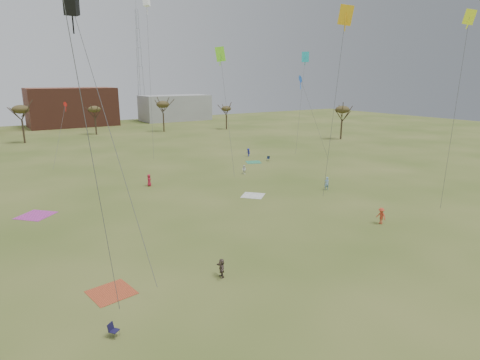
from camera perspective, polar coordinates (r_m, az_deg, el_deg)
ground at (r=31.57m, az=12.24°, el=-14.33°), size 260.00×260.00×0.00m
spectator_fore_c at (r=31.66m, az=-2.65°, el=-12.37°), size 0.76×1.47×1.51m
flyer_mid_b at (r=44.97m, az=19.39°, el=-4.81°), size 0.67×1.14×1.74m
flyer_mid_c at (r=56.35m, az=12.20°, el=-0.48°), size 0.78×0.63×1.85m
spectator_mid_e at (r=64.28m, az=0.60°, el=1.48°), size 0.88×0.91×1.47m
flyer_far_b at (r=58.56m, az=-12.77°, el=-0.02°), size 0.82×0.98×1.72m
flyer_far_c at (r=79.17m, az=1.18°, el=3.94°), size 0.73×1.09×1.57m
blanket_red at (r=31.31m, az=-17.77°, el=-14.97°), size 3.30×3.30×0.03m
blanket_cream at (r=52.67m, az=1.85°, el=-2.23°), size 3.90×3.90×0.03m
blanket_plum at (r=50.65m, az=-26.98°, el=-4.51°), size 4.73×4.73×0.03m
blanket_olive at (r=73.69m, az=1.93°, el=2.54°), size 3.51×3.51×0.03m
camp_chair_left at (r=26.57m, az=-17.45°, el=-20.01°), size 0.73×0.74×0.87m
camp_chair_right at (r=75.03m, az=4.01°, el=2.93°), size 0.74×0.73×0.87m
kites_aloft at (r=56.14m, az=-10.21°, el=20.79°), size 72.14×64.09×27.93m
tree_line at (r=100.19m, az=-22.97°, el=8.64°), size 117.44×49.32×8.91m
building_brick at (r=141.78m, az=-22.78°, el=9.54°), size 26.00×16.00×12.00m
building_grey at (r=150.19m, az=-9.19°, el=10.08°), size 24.00×12.00×9.00m
radio_tower at (r=152.76m, az=-14.07°, el=15.44°), size 1.51×1.72×41.00m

